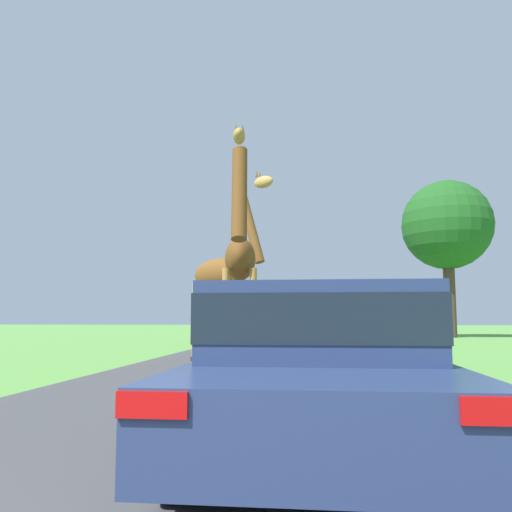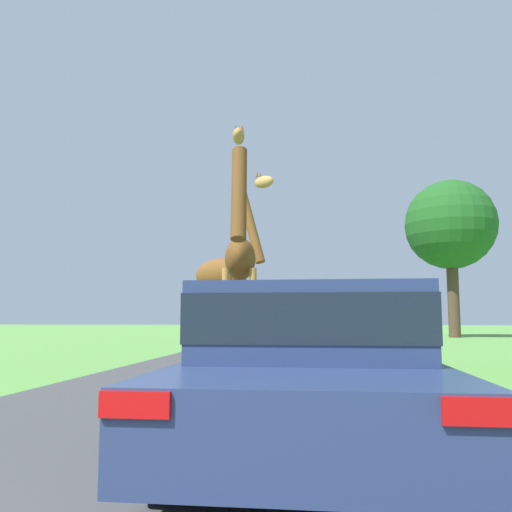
# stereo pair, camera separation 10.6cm
# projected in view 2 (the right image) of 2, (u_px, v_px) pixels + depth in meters

# --- Properties ---
(road) EXTENTS (6.73, 120.00, 0.00)m
(road) POSITION_uv_depth(u_px,v_px,m) (301.00, 338.00, 29.93)
(road) COLOR #424244
(road) RESTS_ON ground
(giraffe_near_road) EXTENTS (0.92, 2.65, 5.04)m
(giraffe_near_road) POSITION_uv_depth(u_px,v_px,m) (240.00, 256.00, 11.87)
(giraffe_near_road) COLOR #B77F3D
(giraffe_near_road) RESTS_ON ground
(giraffe_companion) EXTENTS (2.41, 1.69, 4.77)m
(giraffe_companion) POSITION_uv_depth(u_px,v_px,m) (225.00, 277.00, 13.95)
(giraffe_companion) COLOR tan
(giraffe_companion) RESTS_ON ground
(car_lead_maroon) EXTENTS (1.92, 4.17, 1.37)m
(car_lead_maroon) POSITION_uv_depth(u_px,v_px,m) (311.00, 364.00, 4.52)
(car_lead_maroon) COLOR navy
(car_lead_maroon) RESTS_ON ground
(car_queue_right) EXTENTS (1.90, 4.03, 1.41)m
(car_queue_right) POSITION_uv_depth(u_px,v_px,m) (308.00, 328.00, 19.43)
(car_queue_right) COLOR #561914
(car_queue_right) RESTS_ON ground
(car_queue_left) EXTENTS (1.71, 4.67, 1.36)m
(car_queue_left) POSITION_uv_depth(u_px,v_px,m) (350.00, 325.00, 29.71)
(car_queue_left) COLOR black
(car_queue_left) RESTS_ON ground
(car_far_ahead) EXTENTS (1.92, 3.93, 1.19)m
(car_far_ahead) POSITION_uv_depth(u_px,v_px,m) (234.00, 328.00, 23.46)
(car_far_ahead) COLOR #144C28
(car_far_ahead) RESTS_ON ground
(car_verge_right) EXTENTS (1.95, 4.45, 1.38)m
(car_verge_right) POSITION_uv_depth(u_px,v_px,m) (254.00, 324.00, 28.30)
(car_verge_right) COLOR maroon
(car_verge_right) RESTS_ON ground
(tree_left_edge) EXTENTS (5.10, 5.10, 8.94)m
(tree_left_edge) POSITION_uv_depth(u_px,v_px,m) (450.00, 226.00, 30.87)
(tree_left_edge) COLOR #4C3828
(tree_left_edge) RESTS_ON ground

